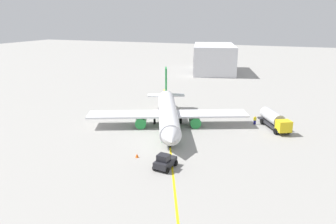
{
  "coord_description": "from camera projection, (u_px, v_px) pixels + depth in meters",
  "views": [
    {
      "loc": [
        55.51,
        21.46,
        20.32
      ],
      "look_at": [
        0.0,
        0.0,
        3.0
      ],
      "focal_mm": 34.83,
      "sensor_mm": 36.0,
      "label": 1
    }
  ],
  "objects": [
    {
      "name": "refueling_worker",
      "position": [
        255.0,
        120.0,
        64.13
      ],
      "size": [
        0.5,
        0.6,
        1.71
      ],
      "color": "navy",
      "rests_on": "ground"
    },
    {
      "name": "safety_cone_nose",
      "position": [
        137.0,
        156.0,
        49.09
      ],
      "size": [
        0.53,
        0.53,
        0.59
      ],
      "primitive_type": "cone",
      "color": "#F2590F",
      "rests_on": "ground"
    },
    {
      "name": "distant_hangar",
      "position": [
        214.0,
        58.0,
        125.06
      ],
      "size": [
        30.15,
        21.67,
        10.36
      ],
      "color": "silver",
      "rests_on": "ground"
    },
    {
      "name": "ground_plane",
      "position": [
        168.0,
        127.0,
        62.82
      ],
      "size": [
        400.0,
        400.0,
        0.0
      ],
      "primitive_type": "plane",
      "color": "#9E9B96"
    },
    {
      "name": "fuel_tanker",
      "position": [
        274.0,
        120.0,
        61.65
      ],
      "size": [
        9.55,
        6.84,
        3.15
      ],
      "color": "#2D2D33",
      "rests_on": "ground"
    },
    {
      "name": "taxi_line_marking",
      "position": [
        168.0,
        127.0,
        62.82
      ],
      "size": [
        63.0,
        27.06,
        0.01
      ],
      "primitive_type": "cube",
      "rotation": [
        0.0,
        0.0,
        0.4
      ],
      "color": "yellow",
      "rests_on": "ground"
    },
    {
      "name": "airplane",
      "position": [
        168.0,
        113.0,
        62.61
      ],
      "size": [
        30.37,
        30.2,
        9.47
      ],
      "color": "white",
      "rests_on": "ground"
    },
    {
      "name": "pushback_tug",
      "position": [
        165.0,
        162.0,
        45.36
      ],
      "size": [
        3.8,
        2.67,
        2.2
      ],
      "color": "#232328",
      "rests_on": "ground"
    }
  ]
}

